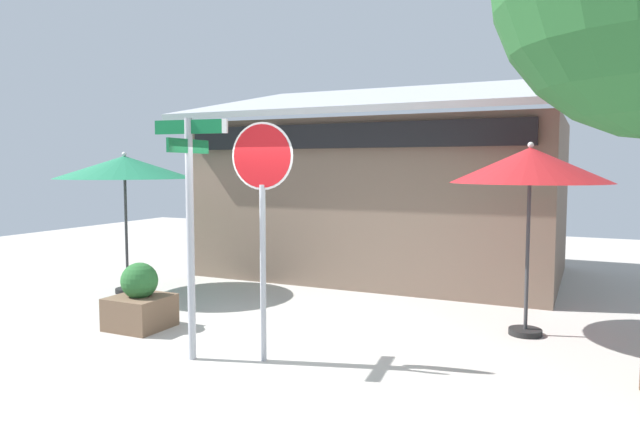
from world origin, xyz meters
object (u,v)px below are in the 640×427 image
object	(u,v)px
patio_umbrella_forest_green_left	(125,168)
street_sign_post	(190,212)
stop_sign	(262,196)
sidewalk_planter	(140,302)
patio_umbrella_crimson_center	(530,167)

from	to	relation	value
patio_umbrella_forest_green_left	street_sign_post	bearing A→B (deg)	-36.34
street_sign_post	stop_sign	size ratio (longest dim) A/B	1.02
street_sign_post	patio_umbrella_forest_green_left	size ratio (longest dim) A/B	1.12
patio_umbrella_forest_green_left	sidewalk_planter	world-z (taller)	patio_umbrella_forest_green_left
street_sign_post	patio_umbrella_forest_green_left	bearing A→B (deg)	143.66
stop_sign	patio_umbrella_crimson_center	size ratio (longest dim) A/B	1.07
stop_sign	patio_umbrella_forest_green_left	world-z (taller)	stop_sign
stop_sign	patio_umbrella_crimson_center	world-z (taller)	stop_sign
street_sign_post	sidewalk_planter	world-z (taller)	street_sign_post
street_sign_post	patio_umbrella_crimson_center	xyz separation A→B (m)	(3.46, 2.72, 0.53)
sidewalk_planter	street_sign_post	bearing A→B (deg)	-26.94
street_sign_post	sidewalk_planter	size ratio (longest dim) A/B	3.03
stop_sign	patio_umbrella_crimson_center	bearing A→B (deg)	41.91
street_sign_post	stop_sign	xyz separation A→B (m)	(0.78, 0.32, 0.20)
patio_umbrella_crimson_center	sidewalk_planter	xyz separation A→B (m)	(-4.96, -1.96, -1.89)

